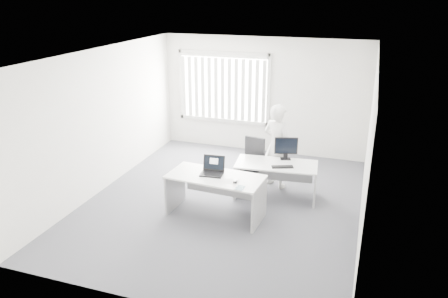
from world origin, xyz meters
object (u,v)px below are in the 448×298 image
(laptop, at_px, (212,167))
(monitor, at_px, (286,148))
(desk_near, at_px, (215,187))
(desk_far, at_px, (276,173))
(office_chair, at_px, (251,172))
(person, at_px, (277,146))

(laptop, bearing_deg, monitor, 45.66)
(desk_near, distance_m, desk_far, 1.36)
(desk_near, relative_size, office_chair, 1.70)
(desk_near, bearing_deg, office_chair, 82.85)
(monitor, bearing_deg, desk_near, -142.03)
(office_chair, height_order, laptop, laptop)
(desk_far, relative_size, office_chair, 1.58)
(office_chair, bearing_deg, desk_near, -91.24)
(desk_far, distance_m, laptop, 1.45)
(desk_near, xyz_separation_m, desk_far, (0.86, 1.05, -0.04))
(person, distance_m, monitor, 0.35)
(desk_far, distance_m, office_chair, 0.70)
(desk_near, relative_size, monitor, 3.87)
(desk_far, relative_size, laptop, 4.11)
(office_chair, bearing_deg, monitor, 6.45)
(desk_near, height_order, person, person)
(desk_far, bearing_deg, office_chair, 144.37)
(laptop, relative_size, monitor, 0.88)
(desk_near, distance_m, office_chair, 1.43)
(laptop, bearing_deg, office_chair, 69.83)
(office_chair, relative_size, laptop, 2.60)
(desk_far, xyz_separation_m, monitor, (0.12, 0.29, 0.42))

